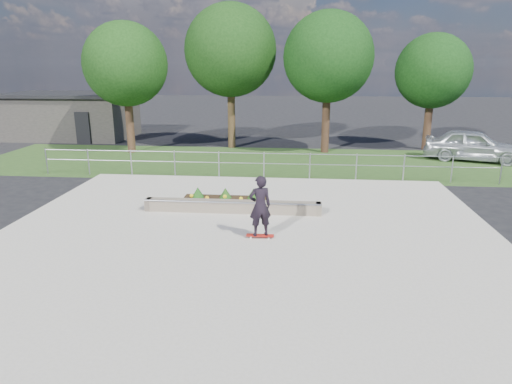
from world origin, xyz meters
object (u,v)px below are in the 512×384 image
(planter_bed, at_px, (225,201))
(parked_car, at_px, (473,145))
(grind_ledge, at_px, (232,206))
(skateboarder, at_px, (260,206))

(planter_bed, height_order, parked_car, parked_car)
(parked_car, bearing_deg, grind_ledge, 148.97)
(grind_ledge, xyz_separation_m, parked_car, (11.27, 9.79, 0.56))
(skateboarder, bearing_deg, planter_bed, 117.16)
(grind_ledge, xyz_separation_m, skateboarder, (1.13, -2.26, 0.76))
(grind_ledge, height_order, parked_car, parked_car)
(grind_ledge, relative_size, skateboarder, 3.23)
(grind_ledge, height_order, planter_bed, planter_bed)
(planter_bed, xyz_separation_m, skateboarder, (1.50, -2.92, 0.78))
(planter_bed, relative_size, skateboarder, 1.62)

